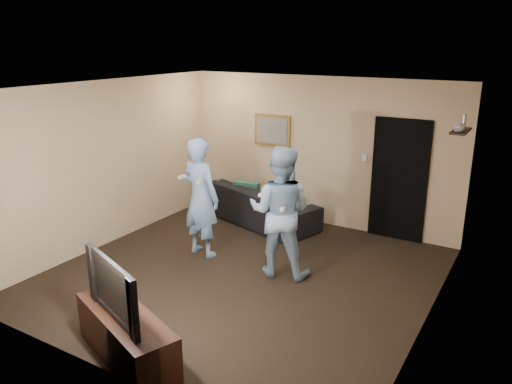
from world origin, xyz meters
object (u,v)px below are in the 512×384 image
Objects in this scene: tv_console at (127,337)px; sofa at (259,204)px; wii_player_left at (201,197)px; wii_player_right at (280,212)px; television at (122,286)px.

sofa is at bearing 122.79° from tv_console.
wii_player_left is at bearing 130.83° from tv_console.
wii_player_left is (-0.93, 2.54, 0.66)m from tv_console.
wii_player_right reaches higher than tv_console.
sofa is 1.57× the size of tv_console.
sofa is 4.30m from tv_console.
television reaches higher than sofa.
sofa is 1.27× the size of wii_player_left.
wii_player_left is 0.99× the size of wii_player_right.
sofa reaches higher than tv_console.
television is (0.89, -4.21, 0.49)m from sofa.
tv_console is at bearing -99.18° from wii_player_right.
sofa is 1.26× the size of wii_player_right.
sofa is 1.76m from wii_player_left.
television is (-0.00, 0.00, 0.58)m from tv_console.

